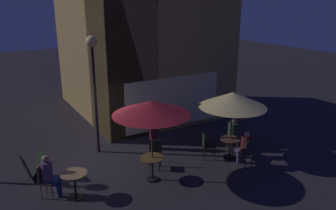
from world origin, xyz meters
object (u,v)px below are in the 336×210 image
street_lamp_near_corner (93,65)px  cafe_chair_4 (45,178)px  cafe_chair_0 (155,152)px  cafe_table_0 (152,163)px  cafe_chair_2 (207,144)px  patron_seated_0 (233,132)px  patron_seated_1 (245,146)px  cafe_chair_1 (233,135)px  menu_sandwich_board (32,166)px  patron_seated_2 (49,174)px  cafe_table_2 (75,180)px  patio_umbrella_0 (151,108)px  cafe_chair_3 (248,151)px  patron_standing_3 (153,127)px  cafe_table_1 (230,144)px  patio_umbrella_1 (233,100)px

street_lamp_near_corner → cafe_chair_4: size_ratio=4.30×
cafe_chair_0 → street_lamp_near_corner: bearing=-115.3°
cafe_table_0 → cafe_chair_0: 0.81m
cafe_chair_2 → patron_seated_0: patron_seated_0 is taller
patron_seated_0 → patron_seated_1: patron_seated_0 is taller
cafe_chair_1 → cafe_chair_2: 1.33m
cafe_chair_1 → patron_seated_1: bearing=23.5°
menu_sandwich_board → patron_seated_1: bearing=-31.0°
patron_seated_2 → cafe_table_0: bearing=24.5°
patron_seated_2 → cafe_table_2: bearing=-0.0°
street_lamp_near_corner → cafe_chair_1: street_lamp_near_corner is taller
patio_umbrella_0 → patron_seated_2: (-2.89, 0.65, -1.61)m
menu_sandwich_board → cafe_chair_3: cafe_chair_3 is taller
patio_umbrella_0 → cafe_chair_1: size_ratio=2.80×
cafe_chair_4 → patron_standing_3: (4.09, 1.25, 0.28)m
cafe_chair_4 → cafe_table_2: bearing=0.0°
cafe_table_0 → patron_standing_3: (1.09, 1.99, 0.31)m
patio_umbrella_0 → cafe_table_1: bearing=-0.6°
cafe_chair_0 → menu_sandwich_board: bearing=-73.6°
cafe_chair_4 → cafe_chair_1: bearing=35.0°
menu_sandwich_board → cafe_chair_3: size_ratio=0.90×
cafe_table_2 → patron_seated_2: size_ratio=0.61×
cafe_chair_0 → patron_standing_3: patron_standing_3 is taller
cafe_table_0 → cafe_table_1: bearing=-0.6°
patio_umbrella_0 → cafe_chair_0: (0.47, 0.66, -1.76)m
cafe_chair_2 → patron_standing_3: (-1.23, 1.64, 0.32)m
patio_umbrella_1 → cafe_chair_4: 6.30m
patio_umbrella_1 → cafe_chair_3: patio_umbrella_1 is taller
cafe_chair_0 → cafe_chair_3: cafe_chair_3 is taller
cafe_table_2 → patron_standing_3: 3.85m
cafe_table_1 → patron_seated_2: (-5.94, 0.68, 0.21)m
patio_umbrella_0 → patron_seated_0: patio_umbrella_0 is taller
patron_seated_2 → patron_standing_3: patron_standing_3 is taller
cafe_table_2 → cafe_chair_4: (-0.69, 0.52, 0.02)m
cafe_table_0 → patio_umbrella_1: 3.43m
street_lamp_near_corner → cafe_chair_4: street_lamp_near_corner is taller
street_lamp_near_corner → cafe_chair_2: bearing=-38.5°
patron_seated_1 → patron_standing_3: bearing=35.0°
cafe_table_1 → cafe_chair_0: cafe_chair_0 is taller
cafe_table_2 → cafe_chair_2: size_ratio=0.87×
patron_seated_1 → cafe_chair_4: bearing=75.3°
cafe_table_1 → patio_umbrella_1: patio_umbrella_1 is taller
menu_sandwich_board → cafe_chair_2: (5.47, -1.54, 0.09)m
patio_umbrella_1 → patron_seated_1: bearing=-89.1°
cafe_chair_4 → patron_seated_0: (6.55, -0.34, 0.14)m
cafe_table_0 → patio_umbrella_1: patio_umbrella_1 is taller
cafe_chair_0 → cafe_table_2: bearing=-45.8°
patron_standing_3 → patio_umbrella_0: bearing=-121.2°
cafe_chair_3 → patron_seated_1: bearing=-0.0°
street_lamp_near_corner → patron_seated_2: bearing=-135.3°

